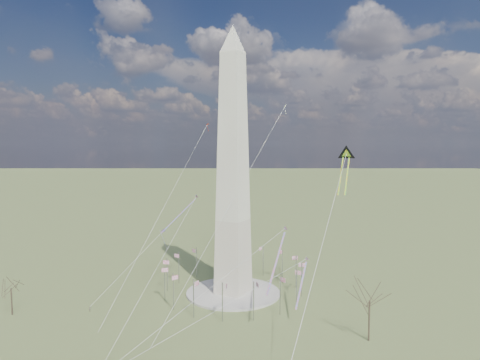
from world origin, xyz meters
The scene contains 14 objects.
ground centered at (0.00, 0.00, 0.00)m, with size 2000.00×2000.00×0.00m, color #506130.
plaza centered at (0.00, 0.00, 0.40)m, with size 36.00×36.00×0.80m, color #ACA89D.
washington_monument centered at (0.00, 0.00, 47.95)m, with size 15.56×15.56×100.00m.
flagpole_ring centered at (0.00, 0.00, 7.27)m, with size 54.40×54.40×13.00m.
tree_near centered at (54.37, -14.43, 12.86)m, with size 10.30×10.30×18.03m.
tree_far centered at (-54.78, -54.07, 9.78)m, with size 7.84×7.84×13.72m.
person_west centered at (-34.42, -39.00, 0.74)m, with size 0.72×0.56×1.48m, color gray.
kite_delta_black centered at (38.71, 14.23, 52.96)m, with size 8.45×19.79×16.13m.
kite_diamond_purple centered at (-33.85, 0.02, 20.16)m, with size 1.94×3.06×9.49m.
kite_streamer_left centered at (24.05, -10.71, 22.64)m, with size 5.81×24.35×16.83m.
kite_streamer_mid centered at (-20.25, -3.58, 31.59)m, with size 4.83×18.93×13.10m.
kite_streamer_right centered at (29.20, -2.46, 11.90)m, with size 4.42×18.50×12.78m.
kite_small_red centered at (-36.76, 38.10, 66.45)m, with size 1.10×1.76×3.97m.
kite_small_white centered at (4.57, 38.02, 73.76)m, with size 1.11×1.83×4.25m.
Camera 1 is at (80.55, -138.22, 57.50)m, focal length 32.00 mm.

